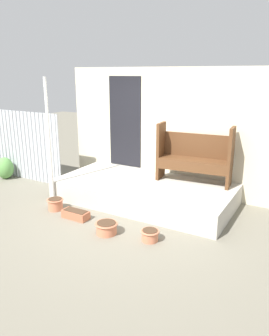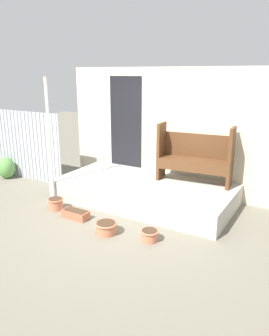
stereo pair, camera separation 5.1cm
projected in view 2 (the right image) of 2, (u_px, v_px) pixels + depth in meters
ground_plane at (119, 216)px, 5.88m from camera, size 24.00×24.00×0.00m
porch_slab at (144, 192)px, 6.51m from camera, size 3.45×1.71×0.40m
house_wall at (163, 130)px, 6.95m from camera, size 4.65×0.08×2.60m
fence_corrugated at (15, 144)px, 7.95m from camera, size 2.91×0.05×1.63m
support_post at (50, 142)px, 6.23m from camera, size 0.06×0.06×2.42m
bench at (195, 154)px, 6.32m from camera, size 1.46×0.53×1.14m
flower_pot_left at (56, 203)px, 6.15m from camera, size 0.31×0.31×0.22m
flower_pot_middle at (106, 227)px, 5.24m from camera, size 0.37×0.37×0.19m
flower_pot_right at (149, 235)px, 5.01m from camera, size 0.29×0.29×0.18m
planter_box_rect at (76, 214)px, 5.80m from camera, size 0.49×0.22×0.15m
shrub_by_fence at (6, 168)px, 7.94m from camera, size 0.44×0.39×0.53m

